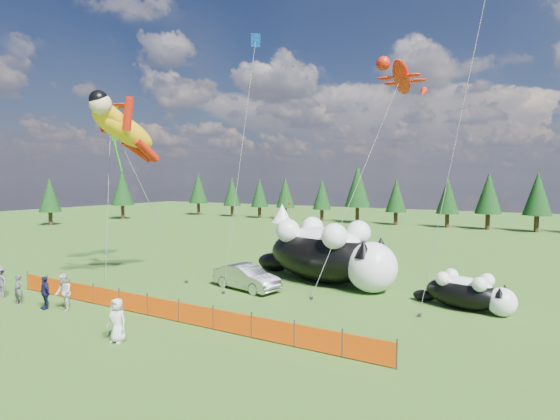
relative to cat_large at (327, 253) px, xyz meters
name	(u,v)px	position (x,y,z in m)	size (l,w,h in m)	color
ground	(204,303)	(-3.71, -7.58, -1.90)	(160.00, 160.00, 0.00)	#133609
safety_fence	(163,308)	(-3.71, -10.58, -1.39)	(22.06, 0.06, 1.10)	#262626
tree_line	(410,198)	(-3.71, 37.42, 2.10)	(90.00, 4.00, 8.00)	black
festival_tents	(493,223)	(7.29, 32.42, -0.50)	(50.00, 3.20, 2.80)	white
cat_large	(327,253)	(0.00, 0.00, 0.00)	(10.85, 6.00, 3.99)	black
cat_small	(468,292)	(8.53, -1.81, -1.01)	(5.12, 2.60, 1.87)	black
car	(247,277)	(-3.44, -4.02, -1.16)	(1.55, 4.45, 1.47)	#B9BABF
spectator_a	(18,290)	(-12.06, -12.60, -1.11)	(0.57, 0.37, 1.57)	#4F5053
spectator_b	(63,292)	(-8.93, -12.13, -0.96)	(0.91, 0.54, 1.87)	silver
spectator_c	(45,293)	(-10.07, -12.37, -1.06)	(0.98, 0.50, 1.67)	#131536
spectator_d	(0,282)	(-14.26, -12.37, -1.00)	(1.16, 0.60, 1.80)	#4F5053
spectator_e	(117,320)	(-3.17, -13.64, -1.01)	(0.87, 0.57, 1.78)	silver
superhero_kite	(123,129)	(-10.28, -7.01, 7.69)	(5.28, 5.51, 12.10)	#F3AE0C
gecko_kite	(402,78)	(3.04, 5.70, 11.71)	(4.13, 13.15, 16.79)	red
flower_kite	(111,108)	(-13.82, -4.97, 9.51)	(5.89, 5.85, 12.98)	red
diamond_kite_a	(255,49)	(-4.71, -1.11, 13.07)	(1.34, 5.10, 16.59)	#0B43B2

